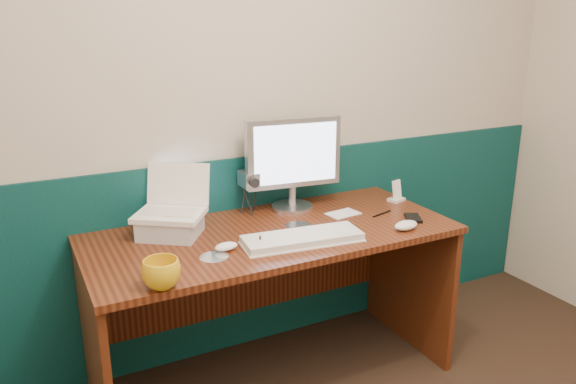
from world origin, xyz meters
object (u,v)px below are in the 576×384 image
laptop (168,191)px  camcorder (249,194)px  mug (161,274)px  monitor (292,163)px  desk (273,308)px  keyboard (302,239)px

laptop → camcorder: bearing=50.8°
mug → monitor: bearing=34.5°
desk → camcorder: bearing=89.1°
laptop → mug: 0.51m
desk → laptop: 0.72m
desk → camcorder: size_ratio=8.38×
laptop → keyboard: laptop is taller
keyboard → mug: bearing=-161.0°
monitor → camcorder: 0.25m
laptop → monitor: (0.62, 0.08, 0.03)m
desk → keyboard: size_ratio=3.24×
keyboard → laptop: bearing=152.0°
monitor → keyboard: size_ratio=0.93×
laptop → camcorder: (0.41, 0.12, -0.10)m
laptop → monitor: bearing=42.4°
desk → camcorder: camcorder is taller
monitor → mug: size_ratio=3.50×
laptop → camcorder: 0.44m
desk → keyboard: (0.06, -0.17, 0.39)m
keyboard → camcorder: bearing=103.3°
monitor → keyboard: bearing=-105.3°
laptop → mug: (-0.16, -0.46, -0.15)m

